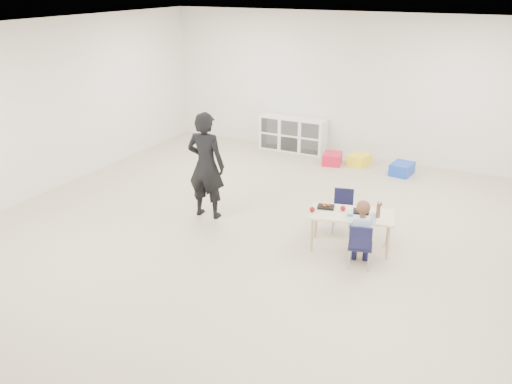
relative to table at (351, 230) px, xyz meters
The scene contains 16 objects.
room 1.77m from the table, 154.78° to the right, with size 9.00×9.02×2.80m.
table is the anchor object (origin of this frame).
chair_near 0.52m from the table, 59.45° to the right, with size 0.29×0.27×0.60m, color #111233, non-canonical shape.
chair_far 0.52m from the table, 120.55° to the left, with size 0.29×0.27×0.60m, color #111233, non-canonical shape.
child 0.56m from the table, 59.45° to the right, with size 0.40×0.40×0.95m, color #B2CBF0, non-canonical shape.
lunch_tray_near 0.29m from the table, 36.88° to the left, with size 0.22×0.16×0.03m, color black.
lunch_tray_far 0.45m from the table, behind, with size 0.22×0.16×0.03m, color black.
milk_carton 0.31m from the table, 86.04° to the right, with size 0.07×0.07×0.10m, color white.
bread_roll 0.40m from the table, 11.76° to the right, with size 0.09×0.09×0.07m, color tan.
apple_near 0.31m from the table, 168.50° to the left, with size 0.07×0.07×0.07m, color maroon.
apple_far 0.59m from the table, 157.87° to the right, with size 0.07×0.07×0.07m, color maroon.
cubby_shelf 4.43m from the table, 123.15° to the left, with size 1.40×0.40×0.70m, color white.
adult 2.33m from the table, behind, with size 0.59×0.39×1.61m, color black.
bin_red 3.51m from the table, 113.13° to the left, with size 0.34×0.44×0.21m, color red.
bin_yellow 3.52m from the table, 104.67° to the left, with size 0.32×0.42×0.20m, color yellow.
bin_blue 3.22m from the table, 90.52° to the left, with size 0.35×0.45×0.22m, color blue.
Camera 1 is at (3.02, -5.80, 3.40)m, focal length 38.00 mm.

